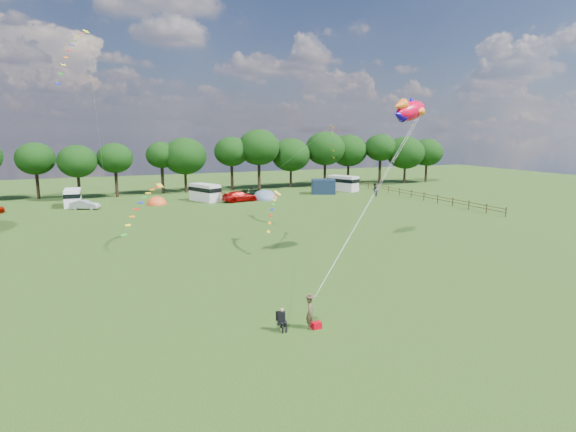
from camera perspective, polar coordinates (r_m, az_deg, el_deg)
name	(u,v)px	position (r m, az deg, el deg)	size (l,w,h in m)	color
ground_plane	(341,306)	(28.72, 6.29, -10.50)	(180.00, 180.00, 0.00)	black
tree_line	(207,153)	(80.67, -9.55, 7.33)	(102.98, 10.98, 10.27)	black
fence	(417,194)	(74.07, 15.10, 2.49)	(0.12, 33.12, 1.20)	#472D19
car_b	(85,205)	(67.56, -22.92, 1.25)	(1.27, 3.39, 1.20)	#999BA1
car_c	(240,196)	(69.29, -5.75, 2.33)	(2.09, 4.98, 1.49)	#9A0706
car_d	(255,192)	(74.25, -3.96, 2.83)	(2.28, 5.04, 1.37)	black
campervan_b	(73,197)	(70.80, -24.16, 2.06)	(2.16, 4.78, 2.31)	white
campervan_c	(205,192)	(70.46, -9.82, 2.83)	(3.97, 5.46, 2.46)	silver
campervan_d	(343,183)	(81.84, 6.53, 3.94)	(4.19, 5.64, 2.55)	silver
tent_orange	(157,204)	(68.79, -15.27, 1.35)	(2.86, 3.13, 2.23)	#DC501F
tent_greyblue	(265,199)	(71.45, -2.77, 2.01)	(3.75, 4.11, 2.79)	slate
awning_navy	(323,187)	(77.86, 4.20, 3.50)	(3.67, 2.98, 2.30)	#14233A
kite_flyer	(310,312)	(25.33, 2.65, -11.33)	(0.60, 0.40, 1.66)	brown
camp_chair	(282,317)	(25.03, -0.76, -11.85)	(0.64, 0.66, 1.21)	#99999E
kite_bag	(316,325)	(25.45, 3.38, -12.82)	(0.49, 0.33, 0.35)	#BC000F
fish_kite	(408,111)	(40.62, 14.09, 12.02)	(4.41, 2.67, 2.31)	red
streamer_kite_a	(74,47)	(51.94, -24.00, 17.86)	(3.29, 5.51, 5.73)	#F2FB00
streamer_kite_b	(146,201)	(44.08, -16.53, 1.77)	(4.27, 4.60, 3.79)	gold
streamer_kite_c	(274,205)	(41.84, -1.66, 1.37)	(3.20, 5.07, 2.83)	#FFFD38
walker_a	(374,189)	(77.31, 10.20, 3.16)	(0.90, 0.56, 1.85)	black
walker_b	(376,191)	(75.72, 10.39, 2.91)	(1.02, 0.48, 1.59)	black
streamer_kite_d	(333,138)	(52.86, 5.31, 9.19)	(2.60, 5.16, 4.31)	#FFA202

